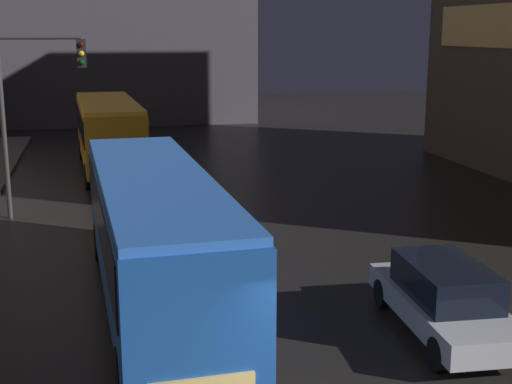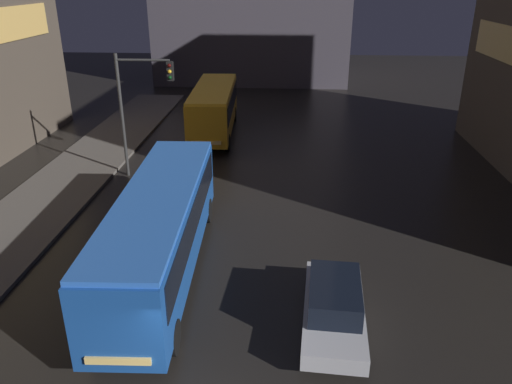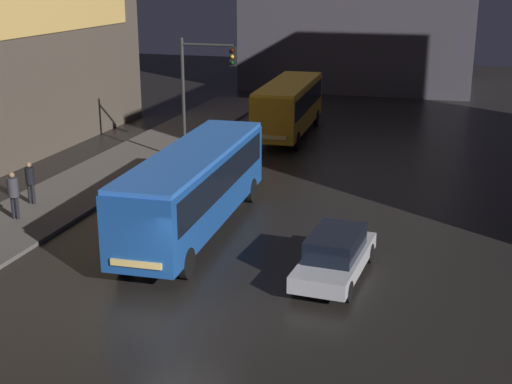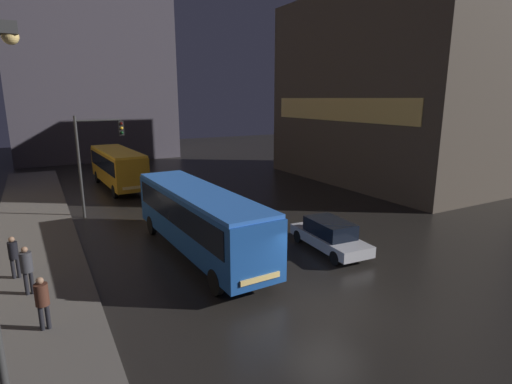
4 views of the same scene
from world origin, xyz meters
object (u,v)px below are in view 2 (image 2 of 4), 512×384
Objects in this scene: bus_near at (160,224)px; traffic_light_main at (139,96)px; car_taxi at (334,305)px; bus_far at (214,106)px.

traffic_light_main reaches higher than bus_near.
traffic_light_main is (-8.78, 11.60, 3.37)m from car_taxi.
traffic_light_main is (-3.13, 9.04, 2.22)m from bus_near.
bus_near is at bearing 89.37° from bus_far.
bus_near is at bearing -70.89° from traffic_light_main.
traffic_light_main reaches higher than car_taxi.
bus_near is at bearing -20.73° from car_taxi.
car_taxi is at bearing -52.88° from traffic_light_main.
bus_far is 8.20m from traffic_light_main.
traffic_light_main is (-2.52, -7.48, 2.21)m from bus_far.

